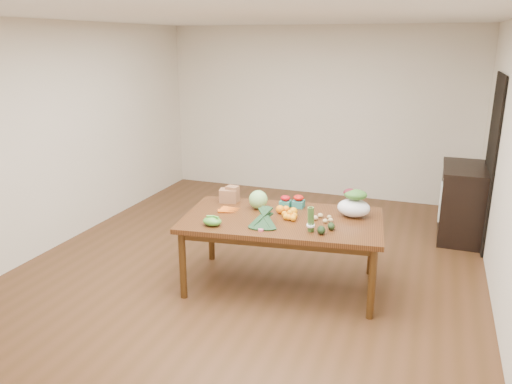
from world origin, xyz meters
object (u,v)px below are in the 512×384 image
(paper_bag, at_px, (228,194))
(mandarin_cluster, at_px, (290,214))
(salad_bag, at_px, (354,204))
(cabbage, at_px, (258,200))
(dining_table, at_px, (282,252))
(cabinet, at_px, (461,202))
(kale_bunch, at_px, (263,219))
(asparagus_bundle, at_px, (311,219))

(paper_bag, distance_m, mandarin_cluster, 0.85)
(mandarin_cluster, bearing_deg, salad_bag, 26.38)
(cabbage, relative_size, salad_bag, 0.60)
(dining_table, relative_size, mandarin_cluster, 10.98)
(cabinet, height_order, kale_bunch, cabinet)
(mandarin_cluster, distance_m, kale_bunch, 0.36)
(kale_bunch, height_order, salad_bag, salad_bag)
(cabinet, distance_m, kale_bunch, 3.07)
(paper_bag, height_order, mandarin_cluster, paper_bag)
(cabbage, bearing_deg, kale_bunch, -65.62)
(dining_table, height_order, mandarin_cluster, mandarin_cluster)
(cabinet, bearing_deg, asparagus_bundle, -120.60)
(dining_table, distance_m, asparagus_bundle, 0.68)
(paper_bag, xyz_separation_m, kale_bunch, (0.62, -0.61, -0.01))
(asparagus_bundle, height_order, salad_bag, salad_bag)
(asparagus_bundle, bearing_deg, paper_bag, 144.50)
(cabbage, xyz_separation_m, kale_bunch, (0.23, -0.51, -0.02))
(cabinet, distance_m, cabbage, 2.86)
(cabinet, bearing_deg, salad_bag, -121.26)
(dining_table, relative_size, asparagus_bundle, 7.90)
(dining_table, height_order, cabinet, cabinet)
(kale_bunch, bearing_deg, paper_bag, 127.84)
(dining_table, relative_size, paper_bag, 7.87)
(cabbage, relative_size, kale_bunch, 0.50)
(asparagus_bundle, xyz_separation_m, salad_bag, (0.31, 0.56, 0.00))
(cabbage, xyz_separation_m, asparagus_bundle, (0.69, -0.47, 0.03))
(asparagus_bundle, bearing_deg, cabbage, 138.01)
(kale_bunch, distance_m, salad_bag, 0.97)
(asparagus_bundle, bearing_deg, kale_bunch, 177.22)
(cabinet, relative_size, salad_bag, 3.08)
(cabbage, height_order, salad_bag, salad_bag)
(cabbage, bearing_deg, paper_bag, 165.81)
(paper_bag, relative_size, mandarin_cluster, 1.39)
(paper_bag, distance_m, cabbage, 0.40)
(dining_table, xyz_separation_m, cabbage, (-0.33, 0.19, 0.47))
(dining_table, bearing_deg, cabbage, 142.15)
(cabinet, height_order, salad_bag, salad_bag)
(dining_table, relative_size, kale_bunch, 4.94)
(cabinet, bearing_deg, paper_bag, -143.88)
(mandarin_cluster, height_order, asparagus_bundle, asparagus_bundle)
(cabinet, height_order, mandarin_cluster, cabinet)
(cabbage, distance_m, mandarin_cluster, 0.46)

